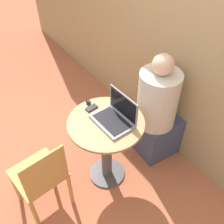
{
  "coord_description": "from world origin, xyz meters",
  "views": [
    {
      "loc": [
        1.32,
        -0.87,
        2.33
      ],
      "look_at": [
        0.02,
        0.05,
        0.86
      ],
      "focal_mm": 42.0,
      "sensor_mm": 36.0,
      "label": 1
    }
  ],
  "objects_px": {
    "cell_phone": "(92,108)",
    "chair_empty": "(42,178)",
    "laptop": "(116,116)",
    "person_seated": "(160,116)"
  },
  "relations": [
    {
      "from": "cell_phone",
      "to": "chair_empty",
      "type": "xyz_separation_m",
      "value": [
        0.19,
        -0.63,
        -0.33
      ]
    },
    {
      "from": "laptop",
      "to": "person_seated",
      "type": "relative_size",
      "value": 0.29
    },
    {
      "from": "laptop",
      "to": "chair_empty",
      "type": "relative_size",
      "value": 0.43
    },
    {
      "from": "cell_phone",
      "to": "chair_empty",
      "type": "relative_size",
      "value": 0.13
    },
    {
      "from": "chair_empty",
      "to": "person_seated",
      "type": "relative_size",
      "value": 0.68
    },
    {
      "from": "cell_phone",
      "to": "chair_empty",
      "type": "bearing_deg",
      "value": -73.49
    },
    {
      "from": "cell_phone",
      "to": "person_seated",
      "type": "xyz_separation_m",
      "value": [
        0.25,
        0.65,
        -0.26
      ]
    },
    {
      "from": "cell_phone",
      "to": "chair_empty",
      "type": "height_order",
      "value": "chair_empty"
    },
    {
      "from": "chair_empty",
      "to": "laptop",
      "type": "bearing_deg",
      "value": 84.89
    },
    {
      "from": "laptop",
      "to": "person_seated",
      "type": "distance_m",
      "value": 0.64
    }
  ]
}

